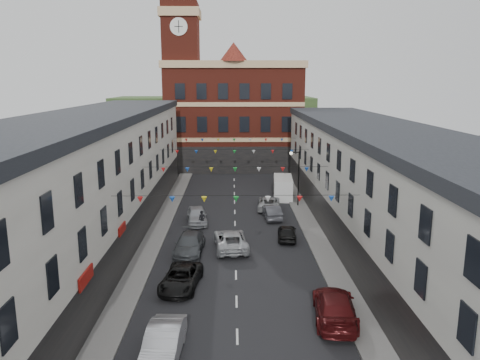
{
  "coord_description": "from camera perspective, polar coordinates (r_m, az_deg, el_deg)",
  "views": [
    {
      "loc": [
        -0.22,
        -34.42,
        13.23
      ],
      "look_at": [
        0.46,
        7.15,
        4.4
      ],
      "focal_mm": 35.0,
      "sensor_mm": 36.0,
      "label": 1
    }
  ],
  "objects": [
    {
      "name": "car_left_c",
      "position": [
        31.28,
        -7.22,
        -11.78
      ],
      "size": [
        2.8,
        5.07,
        1.34
      ],
      "primitive_type": "imported",
      "rotation": [
        0.0,
        0.0,
        -0.12
      ],
      "color": "black",
      "rests_on": "ground"
    },
    {
      "name": "ground",
      "position": [
        36.87,
        -0.54,
        -9.03
      ],
      "size": [
        160.0,
        160.0,
        0.0
      ],
      "primitive_type": "plane",
      "color": "black",
      "rests_on": "ground"
    },
    {
      "name": "terrace_left",
      "position": [
        38.08,
        -18.59,
        -0.59
      ],
      "size": [
        8.4,
        56.0,
        10.7
      ],
      "color": "beige",
      "rests_on": "ground"
    },
    {
      "name": "pavement_right",
      "position": [
        39.37,
        9.62,
        -7.7
      ],
      "size": [
        1.8,
        64.0,
        0.15
      ],
      "primitive_type": "cube",
      "color": "#605E5B",
      "rests_on": "ground"
    },
    {
      "name": "terrace_right",
      "position": [
        38.33,
        17.33,
        -1.19
      ],
      "size": [
        8.4,
        56.0,
        9.7
      ],
      "color": "beige",
      "rests_on": "ground"
    },
    {
      "name": "moving_car",
      "position": [
        37.73,
        -1.14,
        -7.32
      ],
      "size": [
        3.05,
        5.66,
        1.51
      ],
      "primitive_type": "imported",
      "rotation": [
        0.0,
        0.0,
        3.24
      ],
      "color": "#AAADB1",
      "rests_on": "ground"
    },
    {
      "name": "clock_tower",
      "position": [
        69.82,
        -7.12,
        13.3
      ],
      "size": [
        5.6,
        5.6,
        30.0
      ],
      "color": "maroon",
      "rests_on": "ground"
    },
    {
      "name": "street_lamp",
      "position": [
        49.77,
        6.89,
        1.11
      ],
      "size": [
        1.1,
        0.36,
        6.0
      ],
      "color": "black",
      "rests_on": "ground"
    },
    {
      "name": "white_van",
      "position": [
        54.14,
        5.25,
        -0.92
      ],
      "size": [
        2.47,
        5.49,
        2.37
      ],
      "primitive_type": "cube",
      "rotation": [
        0.0,
        0.0,
        -0.08
      ],
      "color": "silver",
      "rests_on": "ground"
    },
    {
      "name": "car_right_c",
      "position": [
        27.71,
        11.47,
        -14.9
      ],
      "size": [
        2.88,
        5.79,
        1.62
      ],
      "primitive_type": "imported",
      "rotation": [
        0.0,
        0.0,
        3.03
      ],
      "color": "#4C0F10",
      "rests_on": "ground"
    },
    {
      "name": "civic_building",
      "position": [
        72.55,
        -0.77,
        7.96
      ],
      "size": [
        20.6,
        13.3,
        18.5
      ],
      "color": "maroon",
      "rests_on": "ground"
    },
    {
      "name": "car_right_e",
      "position": [
        45.93,
        3.87,
        -3.86
      ],
      "size": [
        1.87,
        4.39,
        1.41
      ],
      "primitive_type": "imported",
      "rotation": [
        0.0,
        0.0,
        3.23
      ],
      "color": "#414248",
      "rests_on": "ground"
    },
    {
      "name": "distant_hill",
      "position": [
        96.84,
        -3.2,
        7.1
      ],
      "size": [
        40.0,
        14.0,
        10.0
      ],
      "primitive_type": "cube",
      "color": "#2D4621",
      "rests_on": "ground"
    },
    {
      "name": "car_left_b",
      "position": [
        24.22,
        -9.34,
        -19.1
      ],
      "size": [
        1.89,
        4.85,
        1.57
      ],
      "primitive_type": "imported",
      "rotation": [
        0.0,
        0.0,
        -0.05
      ],
      "color": "#ADAEB5",
      "rests_on": "ground"
    },
    {
      "name": "pedestrian",
      "position": [
        42.67,
        -4.65,
        -4.89
      ],
      "size": [
        0.65,
        0.44,
        1.74
      ],
      "primitive_type": "imported",
      "rotation": [
        0.0,
        0.0,
        -0.03
      ],
      "color": "black",
      "rests_on": "ground"
    },
    {
      "name": "car_left_e",
      "position": [
        44.49,
        -5.28,
        -4.31
      ],
      "size": [
        2.39,
        4.77,
        1.56
      ],
      "primitive_type": "imported",
      "rotation": [
        0.0,
        0.0,
        0.12
      ],
      "color": "#9C9FA5",
      "rests_on": "ground"
    },
    {
      "name": "pavement_left",
      "position": [
        39.29,
        -10.77,
        -7.79
      ],
      "size": [
        1.8,
        64.0,
        0.15
      ],
      "primitive_type": "cube",
      "color": "#605E5B",
      "rests_on": "ground"
    },
    {
      "name": "car_right_f",
      "position": [
        49.28,
        3.54,
        -2.78
      ],
      "size": [
        2.68,
        5.08,
        1.36
      ],
      "primitive_type": "imported",
      "rotation": [
        0.0,
        0.0,
        3.05
      ],
      "color": "#A0A3A5",
      "rests_on": "ground"
    },
    {
      "name": "car_left_d",
      "position": [
        36.96,
        -6.19,
        -7.8
      ],
      "size": [
        2.39,
        5.33,
        1.52
      ],
      "primitive_type": "imported",
      "rotation": [
        0.0,
        0.0,
        -0.05
      ],
      "color": "#3D4144",
      "rests_on": "ground"
    },
    {
      "name": "car_right_d",
      "position": [
        40.08,
        5.77,
        -6.37
      ],
      "size": [
        1.9,
        3.94,
        1.3
      ],
      "primitive_type": "imported",
      "rotation": [
        0.0,
        0.0,
        3.04
      ],
      "color": "black",
      "rests_on": "ground"
    }
  ]
}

